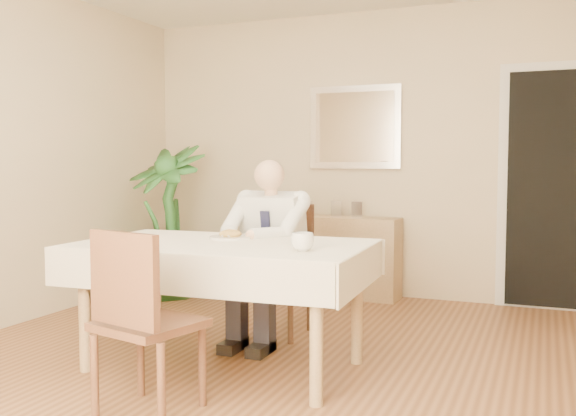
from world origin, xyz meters
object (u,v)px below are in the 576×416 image
at_px(seated_man, 264,241).
at_px(coffee_mug, 303,242).
at_px(chair_near, 139,313).
at_px(potted_palm, 167,221).
at_px(sideboard, 349,257).
at_px(dining_table, 223,257).
at_px(chair_far, 280,260).

xyz_separation_m(seated_man, coffee_mug, (0.56, -0.75, 0.11)).
bearing_deg(chair_near, coffee_mug, 65.10).
relative_size(coffee_mug, potted_palm, 0.09).
bearing_deg(coffee_mug, sideboard, 100.60).
xyz_separation_m(chair_near, potted_palm, (-1.46, 2.51, 0.18)).
height_order(chair_near, sideboard, chair_near).
height_order(dining_table, potted_palm, potted_palm).
height_order(seated_man, sideboard, seated_man).
distance_m(seated_man, sideboard, 1.67).
xyz_separation_m(seated_man, potted_palm, (-1.46, 1.06, 0.00)).
bearing_deg(sideboard, chair_near, -89.80).
bearing_deg(seated_man, chair_far, 90.00).
xyz_separation_m(sideboard, potted_palm, (-1.57, -0.57, 0.33)).
bearing_deg(potted_palm, chair_far, -27.97).
bearing_deg(seated_man, coffee_mug, -53.00).
distance_m(seated_man, potted_palm, 1.80).
bearing_deg(coffee_mug, seated_man, 127.00).
height_order(chair_far, sideboard, chair_far).
relative_size(chair_far, potted_palm, 0.67).
relative_size(chair_near, sideboard, 1.00).
relative_size(sideboard, potted_palm, 0.66).
xyz_separation_m(chair_far, chair_near, (0.00, -1.73, -0.01)).
bearing_deg(chair_near, chair_far, 104.07).
bearing_deg(chair_near, dining_table, 104.10).
distance_m(chair_near, sideboard, 3.08).
bearing_deg(coffee_mug, potted_palm, 138.11).
xyz_separation_m(chair_near, seated_man, (-0.00, 1.44, 0.18)).
relative_size(chair_far, chair_near, 1.01).
relative_size(chair_far, seated_man, 0.74).
bearing_deg(dining_table, chair_far, 87.81).
distance_m(dining_table, chair_far, 0.90).
bearing_deg(dining_table, coffee_mug, -17.49).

